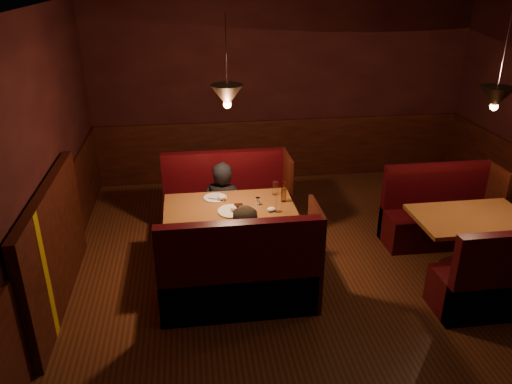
{
  "coord_description": "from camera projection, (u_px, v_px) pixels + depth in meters",
  "views": [
    {
      "loc": [
        -1.5,
        -4.23,
        3.23
      ],
      "look_at": [
        -0.8,
        0.81,
        0.95
      ],
      "focal_mm": 35.0,
      "sensor_mm": 36.0,
      "label": 1
    }
  ],
  "objects": [
    {
      "name": "room",
      "position": [
        319.0,
        211.0,
        4.91
      ],
      "size": [
        6.02,
        7.02,
        2.92
      ],
      "color": "#4E220E",
      "rests_on": "ground"
    },
    {
      "name": "main_table",
      "position": [
        231.0,
        221.0,
        5.69
      ],
      "size": [
        1.47,
        0.89,
        1.03
      ],
      "color": "brown",
      "rests_on": "ground"
    },
    {
      "name": "main_bench_far",
      "position": [
        227.0,
        209.0,
        6.55
      ],
      "size": [
        1.61,
        0.58,
        1.1
      ],
      "color": "#310305",
      "rests_on": "ground"
    },
    {
      "name": "main_bench_near",
      "position": [
        241.0,
        281.0,
        5.04
      ],
      "size": [
        1.61,
        0.58,
        1.1
      ],
      "color": "#310305",
      "rests_on": "ground"
    },
    {
      "name": "second_table",
      "position": [
        469.0,
        231.0,
        5.62
      ],
      "size": [
        1.27,
        0.81,
        0.72
      ],
      "color": "brown",
      "rests_on": "ground"
    },
    {
      "name": "second_bench_far",
      "position": [
        438.0,
        217.0,
        6.4
      ],
      "size": [
        1.4,
        0.52,
        1.0
      ],
      "color": "#310305",
      "rests_on": "ground"
    },
    {
      "name": "second_bench_near",
      "position": [
        508.0,
        285.0,
        5.03
      ],
      "size": [
        1.4,
        0.52,
        1.0
      ],
      "color": "#310305",
      "rests_on": "ground"
    },
    {
      "name": "diner_a",
      "position": [
        223.0,
        191.0,
        6.17
      ],
      "size": [
        0.62,
        0.52,
        1.45
      ],
      "primitive_type": "imported",
      "rotation": [
        0.0,
        0.0,
        2.76
      ],
      "color": "black",
      "rests_on": "ground"
    },
    {
      "name": "diner_b",
      "position": [
        249.0,
        238.0,
        5.15
      ],
      "size": [
        0.8,
        0.71,
        1.39
      ],
      "primitive_type": "imported",
      "rotation": [
        0.0,
        0.0,
        0.31
      ],
      "color": "#413529",
      "rests_on": "ground"
    }
  ]
}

